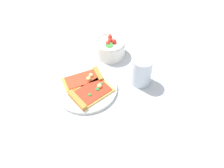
% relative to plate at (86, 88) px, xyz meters
% --- Properties ---
extents(ground_plane, '(2.40, 2.40, 0.00)m').
position_rel_plate_xyz_m(ground_plane, '(0.00, 0.05, -0.01)').
color(ground_plane, '#B2B7BC').
rests_on(ground_plane, ground).
extents(plate, '(0.24, 0.24, 0.01)m').
position_rel_plate_xyz_m(plate, '(0.00, 0.00, 0.00)').
color(plate, silver).
rests_on(plate, ground_plane).
extents(pizza_slice_near, '(0.08, 0.15, 0.02)m').
position_rel_plate_xyz_m(pizza_slice_near, '(-0.04, 0.01, 0.01)').
color(pizza_slice_near, gold).
rests_on(pizza_slice_near, plate).
extents(pizza_slice_far, '(0.13, 0.17, 0.03)m').
position_rel_plate_xyz_m(pizza_slice_far, '(0.04, -0.00, 0.01)').
color(pizza_slice_far, '#E5B256').
rests_on(pizza_slice_far, plate).
extents(salad_bowl, '(0.13, 0.13, 0.09)m').
position_rel_plate_xyz_m(salad_bowl, '(-0.15, 0.17, 0.03)').
color(salad_bowl, white).
rests_on(salad_bowl, ground_plane).
extents(soda_glass, '(0.08, 0.08, 0.12)m').
position_rel_plate_xyz_m(soda_glass, '(0.05, 0.21, 0.05)').
color(soda_glass, silver).
rests_on(soda_glass, ground_plane).
extents(paper_napkin, '(0.13, 0.13, 0.00)m').
position_rel_plate_xyz_m(paper_napkin, '(0.27, -0.01, -0.01)').
color(paper_napkin, white).
rests_on(paper_napkin, ground_plane).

